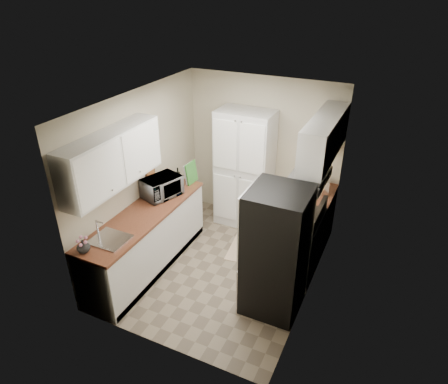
# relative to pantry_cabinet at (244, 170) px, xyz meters

# --- Properties ---
(ground) EXTENTS (3.20, 3.20, 0.00)m
(ground) POSITION_rel_pantry_cabinet_xyz_m (0.20, -1.32, -1.00)
(ground) COLOR #7A6B56
(ground) RESTS_ON ground
(room_shell) EXTENTS (2.64, 3.24, 2.52)m
(room_shell) POSITION_rel_pantry_cabinet_xyz_m (0.18, -1.32, 0.63)
(room_shell) COLOR beige
(room_shell) RESTS_ON ground
(pantry_cabinet) EXTENTS (0.90, 0.55, 2.00)m
(pantry_cabinet) POSITION_rel_pantry_cabinet_xyz_m (0.00, 0.00, 0.00)
(pantry_cabinet) COLOR silver
(pantry_cabinet) RESTS_ON ground
(base_cabinet_left) EXTENTS (0.60, 2.30, 0.88)m
(base_cabinet_left) POSITION_rel_pantry_cabinet_xyz_m (-0.79, -1.75, -0.56)
(base_cabinet_left) COLOR silver
(base_cabinet_left) RESTS_ON ground
(countertop_left) EXTENTS (0.63, 2.33, 0.04)m
(countertop_left) POSITION_rel_pantry_cabinet_xyz_m (-0.79, -1.75, -0.10)
(countertop_left) COLOR brown
(countertop_left) RESTS_ON base_cabinet_left
(base_cabinet_right) EXTENTS (0.60, 0.80, 0.88)m
(base_cabinet_right) POSITION_rel_pantry_cabinet_xyz_m (1.19, -0.12, -0.56)
(base_cabinet_right) COLOR silver
(base_cabinet_right) RESTS_ON ground
(countertop_right) EXTENTS (0.63, 0.83, 0.04)m
(countertop_right) POSITION_rel_pantry_cabinet_xyz_m (1.19, -0.12, -0.10)
(countertop_right) COLOR brown
(countertop_right) RESTS_ON base_cabinet_right
(electric_range) EXTENTS (0.71, 0.78, 1.13)m
(electric_range) POSITION_rel_pantry_cabinet_xyz_m (1.17, -0.93, -0.52)
(electric_range) COLOR #B7B7BC
(electric_range) RESTS_ON ground
(refrigerator) EXTENTS (0.70, 0.72, 1.70)m
(refrigerator) POSITION_rel_pantry_cabinet_xyz_m (1.14, -1.73, -0.15)
(refrigerator) COLOR #B7B7BC
(refrigerator) RESTS_ON ground
(microwave) EXTENTS (0.53, 0.64, 0.31)m
(microwave) POSITION_rel_pantry_cabinet_xyz_m (-0.82, -1.23, 0.07)
(microwave) COLOR silver
(microwave) RESTS_ON countertop_left
(wine_bottle) EXTENTS (0.07, 0.07, 0.27)m
(wine_bottle) POSITION_rel_pantry_cabinet_xyz_m (-0.79, -0.81, 0.05)
(wine_bottle) COLOR black
(wine_bottle) RESTS_ON countertop_left
(flower_vase) EXTENTS (0.19, 0.19, 0.16)m
(flower_vase) POSITION_rel_pantry_cabinet_xyz_m (-0.91, -2.79, 0.00)
(flower_vase) COLOR silver
(flower_vase) RESTS_ON countertop_left
(cutting_board) EXTENTS (0.04, 0.28, 0.34)m
(cutting_board) POSITION_rel_pantry_cabinet_xyz_m (-0.64, -0.65, 0.09)
(cutting_board) COLOR #347F2D
(cutting_board) RESTS_ON countertop_left
(toaster_oven) EXTENTS (0.40, 0.44, 0.21)m
(toaster_oven) POSITION_rel_pantry_cabinet_xyz_m (1.23, -0.07, 0.03)
(toaster_oven) COLOR #B8B8BD
(toaster_oven) RESTS_ON countertop_right
(fruit_basket) EXTENTS (0.27, 0.27, 0.10)m
(fruit_basket) POSITION_rel_pantry_cabinet_xyz_m (1.21, -0.09, 0.18)
(fruit_basket) COLOR orange
(fruit_basket) RESTS_ON toaster_oven
(kitchen_mat) EXTENTS (0.62, 0.88, 0.01)m
(kitchen_mat) POSITION_rel_pantry_cabinet_xyz_m (0.37, -0.72, -0.99)
(kitchen_mat) COLOR beige
(kitchen_mat) RESTS_ON ground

